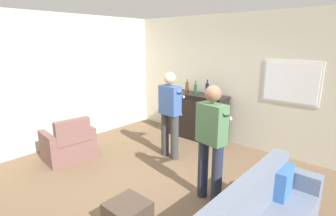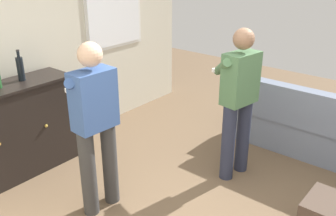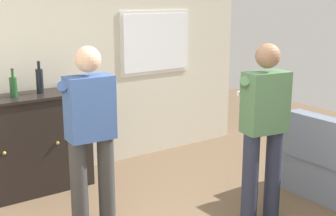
{
  "view_description": "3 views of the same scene",
  "coord_description": "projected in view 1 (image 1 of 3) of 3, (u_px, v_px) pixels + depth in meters",
  "views": [
    {
      "loc": [
        2.77,
        -2.54,
        2.24
      ],
      "look_at": [
        -0.12,
        0.75,
        1.11
      ],
      "focal_mm": 28.0,
      "sensor_mm": 36.0,
      "label": 1
    },
    {
      "loc": [
        -2.35,
        -1.39,
        2.4
      ],
      "look_at": [
        -0.04,
        0.51,
        1.12
      ],
      "focal_mm": 40.0,
      "sensor_mm": 36.0,
      "label": 2
    },
    {
      "loc": [
        -2.06,
        -2.42,
        2.1
      ],
      "look_at": [
        0.08,
        0.6,
        1.19
      ],
      "focal_mm": 50.0,
      "sensor_mm": 36.0,
      "label": 3
    }
  ],
  "objects": [
    {
      "name": "bottle_spirits_clear",
      "position": [
        187.0,
        87.0,
        6.18
      ],
      "size": [
        0.08,
        0.08,
        0.3
      ],
      "color": "#593314",
      "rests_on": "sideboard_cabinet"
    },
    {
      "name": "wall_side_left",
      "position": [
        54.0,
        82.0,
        5.52
      ],
      "size": [
        0.12,
        5.2,
        2.8
      ],
      "primitive_type": "cube",
      "color": "beige",
      "rests_on": "ground"
    },
    {
      "name": "bottle_liquor_amber",
      "position": [
        196.0,
        89.0,
        5.96
      ],
      "size": [
        0.08,
        0.08,
        0.29
      ],
      "color": "#1E4C23",
      "rests_on": "sideboard_cabinet"
    },
    {
      "name": "person_standing_right",
      "position": [
        212.0,
        139.0,
        3.59
      ],
      "size": [
        0.55,
        0.5,
        1.68
      ],
      "color": "#282D42",
      "rests_on": "ground"
    },
    {
      "name": "ground",
      "position": [
        143.0,
        186.0,
        4.17
      ],
      "size": [
        10.4,
        10.4,
        0.0
      ],
      "primitive_type": "plane",
      "color": "brown"
    },
    {
      "name": "armchair",
      "position": [
        69.0,
        145.0,
        5.04
      ],
      "size": [
        0.73,
        0.94,
        0.85
      ],
      "color": "brown",
      "rests_on": "ground"
    },
    {
      "name": "person_standing_left",
      "position": [
        170.0,
        111.0,
        4.99
      ],
      "size": [
        0.56,
        0.48,
        1.68
      ],
      "color": "#383838",
      "rests_on": "ground"
    },
    {
      "name": "sideboard_cabinet",
      "position": [
        197.0,
        116.0,
        6.08
      ],
      "size": [
        1.42,
        0.49,
        1.07
      ],
      "color": "black",
      "rests_on": "ground"
    },
    {
      "name": "bottle_wine_green",
      "position": [
        207.0,
        89.0,
        5.79
      ],
      "size": [
        0.08,
        0.08,
        0.34
      ],
      "color": "black",
      "rests_on": "sideboard_cabinet"
    },
    {
      "name": "wall_back_with_window",
      "position": [
        231.0,
        80.0,
        5.74
      ],
      "size": [
        5.2,
        0.15,
        2.8
      ],
      "color": "beige",
      "rests_on": "ground"
    }
  ]
}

